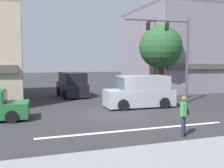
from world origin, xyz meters
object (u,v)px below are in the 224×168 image
(street_tree, at_px, (161,47))
(utility_pole_far_right, at_px, (156,54))
(traffic_light_mast, at_px, (175,46))
(van_waiting_far, at_px, (72,85))
(van_parked_curbside, at_px, (140,92))
(pedestrian_foreground_with_bag, at_px, (184,113))

(street_tree, distance_m, utility_pole_far_right, 1.47)
(traffic_light_mast, bearing_deg, street_tree, 74.54)
(van_waiting_far, bearing_deg, van_parked_curbside, -63.51)
(pedestrian_foreground_with_bag, bearing_deg, traffic_light_mast, 60.48)
(street_tree, height_order, van_waiting_far, street_tree)
(utility_pole_far_right, bearing_deg, street_tree, -99.52)
(street_tree, distance_m, van_parked_curbside, 7.52)
(utility_pole_far_right, relative_size, van_waiting_far, 1.53)
(traffic_light_mast, relative_size, van_parked_curbside, 1.33)
(traffic_light_mast, relative_size, van_waiting_far, 1.32)
(van_waiting_far, bearing_deg, pedestrian_foreground_with_bag, -80.75)
(van_waiting_far, bearing_deg, street_tree, -12.47)
(utility_pole_far_right, bearing_deg, van_waiting_far, 177.20)
(utility_pole_far_right, xyz_separation_m, van_parked_curbside, (-4.54, -6.47, -2.74))
(street_tree, relative_size, utility_pole_far_right, 0.88)
(traffic_light_mast, distance_m, pedestrian_foreground_with_bag, 9.30)
(van_parked_curbside, distance_m, van_waiting_far, 7.66)
(pedestrian_foreground_with_bag, bearing_deg, utility_pole_far_right, 66.67)
(utility_pole_far_right, distance_m, traffic_light_mast, 5.89)
(utility_pole_far_right, height_order, pedestrian_foreground_with_bag, utility_pole_far_right)
(utility_pole_far_right, xyz_separation_m, traffic_light_mast, (-1.43, -5.70, 0.43))
(traffic_light_mast, distance_m, van_parked_curbside, 4.51)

